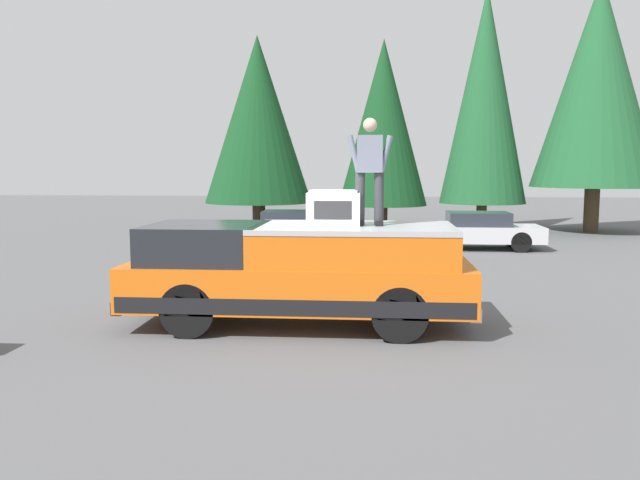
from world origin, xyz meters
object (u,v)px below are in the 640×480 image
at_px(person_on_truck_bed, 370,169).
at_px(parked_car_navy, 290,229).
at_px(pickup_truck, 299,273).
at_px(compressor_unit, 334,208).
at_px(parked_car_silver, 475,231).

relative_size(person_on_truck_bed, parked_car_navy, 0.41).
bearing_deg(pickup_truck, compressor_unit, -86.63).
bearing_deg(compressor_unit, parked_car_silver, -20.70).
height_order(pickup_truck, parked_car_silver, pickup_truck).
bearing_deg(person_on_truck_bed, compressor_unit, 86.32).
distance_m(compressor_unit, person_on_truck_bed, 0.84).
xyz_separation_m(person_on_truck_bed, parked_car_silver, (10.17, -3.26, -1.97)).
relative_size(pickup_truck, person_on_truck_bed, 3.28).
bearing_deg(parked_car_silver, pickup_truck, 156.66).
distance_m(person_on_truck_bed, parked_car_navy, 10.78).
xyz_separation_m(pickup_truck, compressor_unit, (0.03, -0.56, 1.05)).
xyz_separation_m(compressor_unit, parked_car_silver, (10.13, -3.83, -1.35)).
height_order(compressor_unit, parked_car_silver, compressor_unit).
relative_size(compressor_unit, parked_car_navy, 0.20).
xyz_separation_m(parked_car_silver, parked_car_navy, (0.11, 5.86, 0.00)).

